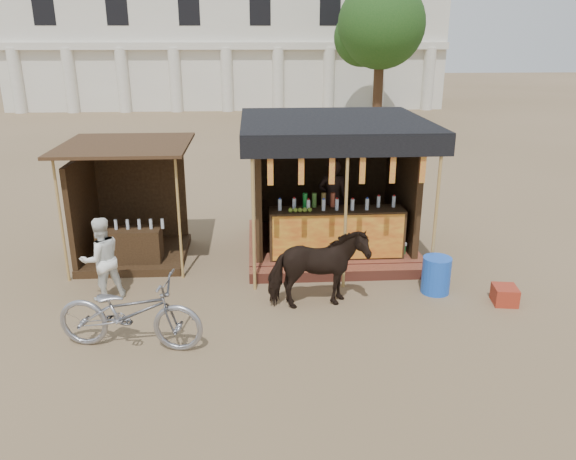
# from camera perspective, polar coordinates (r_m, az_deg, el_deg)

# --- Properties ---
(ground) EXTENTS (120.00, 120.00, 0.00)m
(ground) POSITION_cam_1_polar(r_m,az_deg,el_deg) (8.80, 0.67, -10.24)
(ground) COLOR #846B4C
(ground) RESTS_ON ground
(main_stall) EXTENTS (3.60, 3.61, 2.78)m
(main_stall) POSITION_cam_1_polar(r_m,az_deg,el_deg) (11.59, 4.40, 2.62)
(main_stall) COLOR brown
(main_stall) RESTS_ON ground
(secondary_stall) EXTENTS (2.40, 2.40, 2.38)m
(secondary_stall) POSITION_cam_1_polar(r_m,az_deg,el_deg) (11.71, -16.20, 1.16)
(secondary_stall) COLOR #3D2916
(secondary_stall) RESTS_ON ground
(cow) EXTENTS (1.70, 0.98, 1.36)m
(cow) POSITION_cam_1_polar(r_m,az_deg,el_deg) (9.25, 3.04, -4.04)
(cow) COLOR black
(cow) RESTS_ON ground
(motorbike) EXTENTS (2.24, 1.10, 1.12)m
(motorbike) POSITION_cam_1_polar(r_m,az_deg,el_deg) (8.45, -15.78, -8.05)
(motorbike) COLOR gray
(motorbike) RESTS_ON ground
(bystander) EXTENTS (0.90, 0.85, 1.47)m
(bystander) POSITION_cam_1_polar(r_m,az_deg,el_deg) (10.04, -18.42, -2.80)
(bystander) COLOR white
(bystander) RESTS_ON ground
(blue_barrel) EXTENTS (0.63, 0.63, 0.66)m
(blue_barrel) POSITION_cam_1_polar(r_m,az_deg,el_deg) (10.24, 14.81, -4.45)
(blue_barrel) COLOR blue
(blue_barrel) RESTS_ON ground
(red_crate) EXTENTS (0.44, 0.48, 0.30)m
(red_crate) POSITION_cam_1_polar(r_m,az_deg,el_deg) (10.26, 21.15, -6.18)
(red_crate) COLOR maroon
(red_crate) RESTS_ON ground
(cooler) EXTENTS (0.75, 0.63, 0.46)m
(cooler) POSITION_cam_1_polar(r_m,az_deg,el_deg) (11.33, 9.95, -2.26)
(cooler) COLOR #16662B
(cooler) RESTS_ON ground
(background_building) EXTENTS (26.00, 7.45, 8.18)m
(background_building) POSITION_cam_1_polar(r_m,az_deg,el_deg) (37.61, -6.12, 18.63)
(background_building) COLOR silver
(background_building) RESTS_ON ground
(tree) EXTENTS (4.50, 4.40, 7.00)m
(tree) POSITION_cam_1_polar(r_m,az_deg,el_deg) (30.46, 9.01, 19.61)
(tree) COLOR #382314
(tree) RESTS_ON ground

